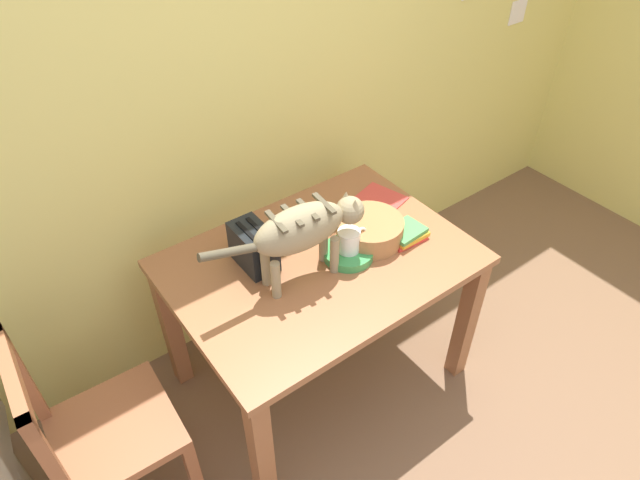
# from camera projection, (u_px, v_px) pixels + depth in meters

# --- Properties ---
(wall_rear) EXTENTS (5.30, 0.11, 2.50)m
(wall_rear) POSITION_uv_depth(u_px,v_px,m) (229.00, 91.00, 2.26)
(wall_rear) COLOR #EADD75
(wall_rear) RESTS_ON ground_plane
(dining_table) EXTENTS (1.19, 0.85, 0.75)m
(dining_table) POSITION_uv_depth(u_px,v_px,m) (320.00, 276.00, 2.28)
(dining_table) COLOR #995E3A
(dining_table) RESTS_ON ground_plane
(cat) EXTENTS (0.66, 0.17, 0.33)m
(cat) POSITION_uv_depth(u_px,v_px,m) (305.00, 229.00, 2.00)
(cat) COLOR #968663
(cat) RESTS_ON dining_table
(saucer_bowl) EXTENTS (0.21, 0.21, 0.04)m
(saucer_bowl) POSITION_uv_depth(u_px,v_px,m) (348.00, 253.00, 2.22)
(saucer_bowl) COLOR #3A974E
(saucer_bowl) RESTS_ON dining_table
(coffee_mug) EXTENTS (0.14, 0.09, 0.09)m
(coffee_mug) POSITION_uv_depth(u_px,v_px,m) (349.00, 240.00, 2.18)
(coffee_mug) COLOR white
(coffee_mug) RESTS_ON saucer_bowl
(magazine) EXTENTS (0.31, 0.27, 0.01)m
(magazine) POSITION_uv_depth(u_px,v_px,m) (375.00, 203.00, 2.50)
(magazine) COLOR #D2403A
(magazine) RESTS_ON dining_table
(book_stack) EXTENTS (0.17, 0.13, 0.05)m
(book_stack) POSITION_uv_depth(u_px,v_px,m) (406.00, 234.00, 2.30)
(book_stack) COLOR red
(book_stack) RESTS_ON dining_table
(wicker_basket) EXTENTS (0.28, 0.28, 0.10)m
(wicker_basket) POSITION_uv_depth(u_px,v_px,m) (370.00, 230.00, 2.28)
(wicker_basket) COLOR #AD7545
(wicker_basket) RESTS_ON dining_table
(toaster) EXTENTS (0.12, 0.20, 0.18)m
(toaster) POSITION_uv_depth(u_px,v_px,m) (254.00, 247.00, 2.15)
(toaster) COLOR black
(toaster) RESTS_ON dining_table
(wooden_chair_near) EXTENTS (0.44, 0.44, 0.94)m
(wooden_chair_near) POSITION_uv_depth(u_px,v_px,m) (102.00, 433.00, 1.96)
(wooden_chair_near) COLOR #9B5A38
(wooden_chair_near) RESTS_ON ground_plane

